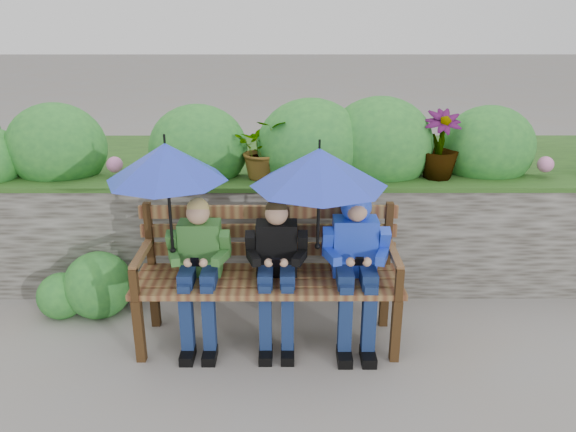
{
  "coord_description": "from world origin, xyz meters",
  "views": [
    {
      "loc": [
        -0.01,
        -3.86,
        2.41
      ],
      "look_at": [
        0.0,
        0.1,
        0.95
      ],
      "focal_mm": 35.0,
      "sensor_mm": 36.0,
      "label": 1
    }
  ],
  "objects_px": {
    "park_bench": "(268,267)",
    "boy_middle": "(277,264)",
    "umbrella_right": "(319,167)",
    "boy_right": "(356,256)",
    "umbrella_left": "(166,162)",
    "boy_left": "(199,264)"
  },
  "relations": [
    {
      "from": "boy_right",
      "to": "umbrella_right",
      "type": "xyz_separation_m",
      "value": [
        -0.28,
        -0.0,
        0.67
      ]
    },
    {
      "from": "park_bench",
      "to": "boy_middle",
      "type": "relative_size",
      "value": 1.74
    },
    {
      "from": "boy_left",
      "to": "umbrella_left",
      "type": "bearing_deg",
      "value": -173.03
    },
    {
      "from": "umbrella_left",
      "to": "park_bench",
      "type": "bearing_deg",
      "value": 9.34
    },
    {
      "from": "boy_middle",
      "to": "umbrella_left",
      "type": "xyz_separation_m",
      "value": [
        -0.75,
        -0.02,
        0.78
      ]
    },
    {
      "from": "park_bench",
      "to": "boy_middle",
      "type": "xyz_separation_m",
      "value": [
        0.06,
        -0.09,
        0.06
      ]
    },
    {
      "from": "park_bench",
      "to": "boy_middle",
      "type": "bearing_deg",
      "value": -54.37
    },
    {
      "from": "park_bench",
      "to": "boy_right",
      "type": "bearing_deg",
      "value": -7.29
    },
    {
      "from": "umbrella_right",
      "to": "boy_right",
      "type": "bearing_deg",
      "value": 0.91
    },
    {
      "from": "boy_right",
      "to": "park_bench",
      "type": "bearing_deg",
      "value": 172.71
    },
    {
      "from": "park_bench",
      "to": "boy_left",
      "type": "relative_size",
      "value": 1.73
    },
    {
      "from": "umbrella_left",
      "to": "umbrella_right",
      "type": "xyz_separation_m",
      "value": [
        1.05,
        0.03,
        -0.05
      ]
    },
    {
      "from": "park_bench",
      "to": "umbrella_left",
      "type": "distance_m",
      "value": 1.09
    },
    {
      "from": "park_bench",
      "to": "umbrella_right",
      "type": "bearing_deg",
      "value": -13.46
    },
    {
      "from": "boy_middle",
      "to": "boy_right",
      "type": "height_order",
      "value": "boy_right"
    },
    {
      "from": "boy_middle",
      "to": "umbrella_right",
      "type": "distance_m",
      "value": 0.79
    },
    {
      "from": "park_bench",
      "to": "boy_middle",
      "type": "height_order",
      "value": "boy_middle"
    },
    {
      "from": "park_bench",
      "to": "umbrella_right",
      "type": "height_order",
      "value": "umbrella_right"
    },
    {
      "from": "umbrella_left",
      "to": "umbrella_right",
      "type": "distance_m",
      "value": 1.05
    },
    {
      "from": "park_bench",
      "to": "boy_middle",
      "type": "distance_m",
      "value": 0.13
    },
    {
      "from": "boy_left",
      "to": "umbrella_right",
      "type": "height_order",
      "value": "umbrella_right"
    },
    {
      "from": "boy_left",
      "to": "boy_right",
      "type": "height_order",
      "value": "boy_right"
    }
  ]
}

